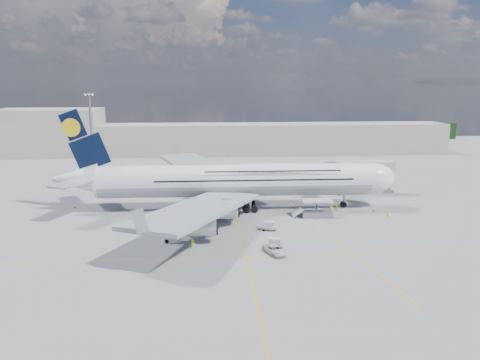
{
  "coord_description": "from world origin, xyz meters",
  "views": [
    {
      "loc": [
        -5.99,
        -93.2,
        28.47
      ],
      "look_at": [
        0.79,
        8.0,
        7.21
      ],
      "focal_mm": 35.0,
      "sensor_mm": 36.0,
      "label": 1
    }
  ],
  "objects": [
    {
      "name": "dolly_back",
      "position": [
        -15.92,
        -1.98,
        1.02
      ],
      "size": [
        3.01,
        1.63,
        1.9
      ],
      "rotation": [
        0.0,
        0.0,
        0.01
      ],
      "color": "gray",
      "rests_on": "ground"
    },
    {
      "name": "dolly_row_c",
      "position": [
        -7.93,
        -5.73,
        1.02
      ],
      "size": [
        3.21,
        2.04,
        1.9
      ],
      "rotation": [
        0.0,
        0.0,
        0.15
      ],
      "color": "gray",
      "rests_on": "ground"
    },
    {
      "name": "cone_wing_left_outer",
      "position": [
        -6.03,
        41.47,
        0.23
      ],
      "size": [
        0.38,
        0.38,
        0.48
      ],
      "color": "red",
      "rests_on": "ground"
    },
    {
      "name": "cone_tail",
      "position": [
        -37.14,
        13.45,
        0.27
      ],
      "size": [
        0.44,
        0.44,
        0.56
      ],
      "color": "red",
      "rests_on": "ground"
    },
    {
      "name": "terminal",
      "position": [
        0.0,
        95.0,
        6.0
      ],
      "size": [
        180.0,
        16.0,
        12.0
      ],
      "primitive_type": "cube",
      "color": "#B2AD9E",
      "rests_on": "ground"
    },
    {
      "name": "crew_tug",
      "position": [
        -9.08,
        -15.17,
        0.79
      ],
      "size": [
        1.13,
        0.8,
        1.59
      ],
      "primitive_type": "imported",
      "rotation": [
        0.0,
        0.0,
        -0.22
      ],
      "color": "#BDFF1A",
      "rests_on": "ground"
    },
    {
      "name": "crew_van",
      "position": [
        21.5,
        7.94,
        0.85
      ],
      "size": [
        0.95,
        0.98,
        1.69
      ],
      "primitive_type": "imported",
      "rotation": [
        0.0,
        0.0,
        2.28
      ],
      "color": "#E9F619",
      "rests_on": "ground"
    },
    {
      "name": "crew_wing",
      "position": [
        -7.96,
        -5.5,
        0.97
      ],
      "size": [
        0.47,
        1.13,
        1.93
      ],
      "primitive_type": "imported",
      "rotation": [
        0.0,
        0.0,
        1.57
      ],
      "color": "#CCEB18",
      "rests_on": "ground"
    },
    {
      "name": "catering_truck_inner",
      "position": [
        -15.11,
        33.57,
        1.74
      ],
      "size": [
        6.21,
        2.52,
        3.69
      ],
      "rotation": [
        0.0,
        0.0,
        0.04
      ],
      "color": "gray",
      "rests_on": "ground"
    },
    {
      "name": "cone_wing_right_inner",
      "position": [
        -14.95,
        3.55,
        0.28
      ],
      "size": [
        0.45,
        0.45,
        0.57
      ],
      "color": "red",
      "rests_on": "ground"
    },
    {
      "name": "dolly_row_a",
      "position": [
        -10.22,
        -2.32,
        0.31
      ],
      "size": [
        2.86,
        1.79,
        0.39
      ],
      "rotation": [
        0.0,
        0.0,
        0.14
      ],
      "color": "gray",
      "rests_on": "ground"
    },
    {
      "name": "hangar",
      "position": [
        -70.0,
        100.0,
        9.0
      ],
      "size": [
        40.0,
        22.0,
        18.0
      ],
      "primitive_type": "cube",
      "color": "#B2AD9E",
      "rests_on": "ground"
    },
    {
      "name": "jet_bridge",
      "position": [
        29.81,
        20.94,
        6.85
      ],
      "size": [
        18.8,
        12.1,
        8.5
      ],
      "color": "#B7B7BC",
      "rests_on": "ground"
    },
    {
      "name": "service_van",
      "position": [
        4.87,
        -19.09,
        0.71
      ],
      "size": [
        4.15,
        5.59,
        1.41
      ],
      "primitive_type": "imported",
      "rotation": [
        0.0,
        0.0,
        0.4
      ],
      "color": "silver",
      "rests_on": "ground"
    },
    {
      "name": "taxi_line_main",
      "position": [
        0.0,
        0.0,
        0.01
      ],
      "size": [
        0.25,
        220.0,
        0.01
      ],
      "primitive_type": "cube",
      "color": "#F4AC0C",
      "rests_on": "ground"
    },
    {
      "name": "taxi_line_cross",
      "position": [
        0.0,
        -20.0,
        0.01
      ],
      "size": [
        120.0,
        0.25,
        0.01
      ],
      "primitive_type": "cube",
      "color": "#F4AC0C",
      "rests_on": "ground"
    },
    {
      "name": "cone_nose",
      "position": [
        30.56,
        5.47,
        0.26
      ],
      "size": [
        0.43,
        0.43,
        0.54
      ],
      "color": "red",
      "rests_on": "ground"
    },
    {
      "name": "cargo_loader",
      "position": [
        16.82,
        2.89,
        1.25
      ],
      "size": [
        8.53,
        3.2,
        3.67
      ],
      "color": "silver",
      "rests_on": "ground"
    },
    {
      "name": "dolly_nose_far",
      "position": [
        5.27,
        -15.91,
        0.92
      ],
      "size": [
        2.91,
        1.91,
        1.7
      ],
      "rotation": [
        0.0,
        0.0,
        -0.19
      ],
      "color": "gray",
      "rests_on": "ground"
    },
    {
      "name": "cone_wing_left_inner",
      "position": [
        -1.98,
        17.24,
        0.27
      ],
      "size": [
        0.44,
        0.44,
        0.56
      ],
      "color": "red",
      "rests_on": "ground"
    },
    {
      "name": "catering_truck_outer",
      "position": [
        -18.84,
        45.55,
        1.59
      ],
      "size": [
        6.2,
        4.18,
        3.42
      ],
      "rotation": [
        0.0,
        0.0,
        -0.43
      ],
      "color": "gray",
      "rests_on": "ground"
    },
    {
      "name": "dolly_nose_near",
      "position": [
        5.53,
        -6.03,
        0.94
      ],
      "size": [
        3.07,
        2.16,
        1.76
      ],
      "rotation": [
        0.0,
        0.0,
        -0.27
      ],
      "color": "gray",
      "rests_on": "ground"
    },
    {
      "name": "tree_line",
      "position": [
        40.0,
        140.0,
        4.0
      ],
      "size": [
        160.0,
        6.0,
        8.0
      ],
      "primitive_type": "cube",
      "color": "#193814",
      "rests_on": "ground"
    },
    {
      "name": "light_mast",
      "position": [
        -40.0,
        45.0,
        13.21
      ],
      "size": [
        3.0,
        0.7,
        25.5
      ],
      "color": "gray",
      "rests_on": "ground"
    },
    {
      "name": "dolly_row_b",
      "position": [
        -10.33,
        -5.22,
        1.12
      ],
      "size": [
        3.35,
        1.86,
        2.09
      ],
      "rotation": [
        0.0,
        0.0,
        0.03
      ],
      "color": "gray",
      "rests_on": "ground"
    },
    {
      "name": "taxi_line_diag",
      "position": [
        14.0,
        10.0,
        0.01
      ],
      "size": [
        14.16,
        99.06,
        0.01
      ],
      "primitive_type": "cube",
      "rotation": [
        0.0,
        0.0,
        0.14
      ],
      "color": "#F4AC0C",
      "rests_on": "ground"
    },
    {
      "name": "baggage_tug",
      "position": [
        -12.68,
        -11.73,
        0.88
      ],
      "size": [
        3.22,
        1.58,
        1.99
      ],
      "rotation": [
        0.0,
        0.0,
        -0.03
      ],
      "color": "silver",
      "rests_on": "ground"
    },
    {
      "name": "crew_loader",
      "position": [
        22.64,
        7.42,
        0.77
      ],
      "size": [
        0.95,
        0.93,
        1.55
      ],
      "primitive_type": "imported",
      "rotation": [
        0.0,
        0.0,
        -0.71
      ],
      "color": "#BDE818",
      "rests_on": "ground"
    },
    {
      "name": "airliner",
      "position": [
        0.26,
        10.0,
        6.87
      ],
      "size": [
        77.26,
        79.15,
        23.71
      ],
      "color": "white",
      "rests_on": "ground"
    },
    {
      "name": "crew_nose",
      "position": [
        31.8,
        0.21,
        0.96
      ],
      "size": [
        0.8,
        0.63,
        1.92
      ],
      "primitive_type": "imported",
      "rotation": [
        0.0,
        0.0,
        0.27
      ],
      "color": "#C3DB17",
      "rests_on": "ground"
    },
    {
      "name": "cone_wing_right_outer",
      "position": [
        -6.05,
        -9.84,
        0.27
      ],
      "size": [
        0.45,
        0.45,
        0.57
      ],
      "color": "red",
      "rests_on": "ground"
    },
    {
      "name": "ground",
      "position": [
        0.0,
        0.0,
        0.0
      ],
      "size": [
        300.0,
        300.0,
        0.0
      ],
      "primitive_type": "plane",
      "color": "gray",
      "rests_on": "ground"
    }
  ]
}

